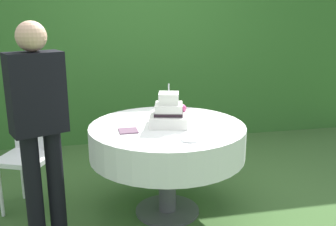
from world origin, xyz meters
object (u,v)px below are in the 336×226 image
napkin_stack (128,131)px  standing_person (39,121)px  wedding_cake (169,113)px  serving_plate_far (160,114)px  cake_table (167,141)px  serving_plate_near (190,139)px  garden_chair (30,147)px

napkin_stack → standing_person: bearing=-167.1°
wedding_cake → napkin_stack: (-0.34, -0.10, -0.09)m
wedding_cake → standing_person: 1.00m
wedding_cake → standing_person: (-0.96, -0.25, 0.06)m
serving_plate_far → cake_table: bearing=-91.2°
serving_plate_near → standing_person: size_ratio=0.09×
serving_plate_near → garden_chair: (-1.20, 0.76, -0.24)m
standing_person → serving_plate_near: bearing=-8.4°
garden_chair → wedding_cake: bearing=-17.8°
standing_person → garden_chair: bearing=105.6°
serving_plate_near → garden_chair: bearing=147.6°
serving_plate_far → standing_person: bearing=-148.9°
wedding_cake → serving_plate_far: 0.34m
wedding_cake → serving_plate_far: wedding_cake is taller
cake_table → standing_person: size_ratio=0.79×
wedding_cake → serving_plate_far: size_ratio=3.24×
serving_plate_far → garden_chair: 1.15m
serving_plate_far → napkin_stack: (-0.33, -0.43, -0.00)m
serving_plate_far → standing_person: 1.13m
serving_plate_near → serving_plate_far: same height
serving_plate_near → standing_person: bearing=171.6°
wedding_cake → serving_plate_near: wedding_cake is taller
standing_person → napkin_stack: bearing=12.9°
wedding_cake → serving_plate_near: size_ratio=2.48×
serving_plate_far → garden_chair: garden_chair is taller
serving_plate_near → napkin_stack: 0.50m
wedding_cake → napkin_stack: size_ratio=2.54×
wedding_cake → garden_chair: 1.24m
cake_table → wedding_cake: (0.02, 0.00, 0.23)m
serving_plate_far → wedding_cake: bearing=-88.6°
serving_plate_near → cake_table: bearing=101.9°
serving_plate_near → serving_plate_far: (-0.08, 0.73, 0.00)m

